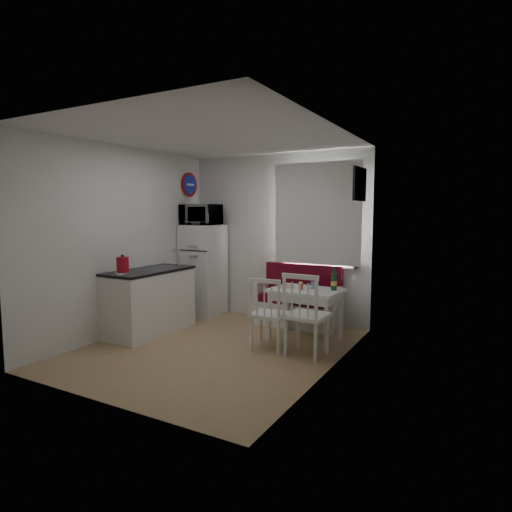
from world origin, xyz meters
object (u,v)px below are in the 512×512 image
at_px(bench, 299,306).
at_px(fridge, 203,270).
at_px(kettle, 123,265).
at_px(microwave, 201,215).
at_px(wine_bottle, 334,278).
at_px(kitchen_counter, 150,301).
at_px(dining_table, 306,295).
at_px(chair_right, 304,306).
at_px(chair_left, 266,306).

height_order(bench, fridge, fridge).
bearing_deg(bench, fridge, -176.25).
height_order(bench, kettle, kettle).
distance_m(microwave, wine_bottle, 2.54).
bearing_deg(fridge, wine_bottle, -9.65).
distance_m(kitchen_counter, kettle, 0.78).
xyz_separation_m(dining_table, kettle, (-2.00, -1.27, 0.42)).
bearing_deg(chair_right, fridge, 154.75).
bearing_deg(chair_right, dining_table, 112.43).
bearing_deg(kitchen_counter, dining_table, 19.81).
relative_size(kitchen_counter, chair_right, 2.46).
relative_size(kitchen_counter, wine_bottle, 4.23).
bearing_deg(bench, kettle, -130.97).
bearing_deg(bench, microwave, -174.55).
bearing_deg(fridge, microwave, -90.00).
bearing_deg(fridge, kitchen_counter, -90.90).
bearing_deg(wine_bottle, dining_table, -164.05).
height_order(kitchen_counter, fridge, fridge).
height_order(kitchen_counter, kettle, kitchen_counter).
relative_size(chair_right, microwave, 0.89).
relative_size(fridge, microwave, 2.47).
height_order(chair_right, fridge, fridge).
distance_m(bench, chair_right, 1.46).
distance_m(kitchen_counter, chair_left, 1.81).
height_order(fridge, kettle, fridge).
height_order(bench, dining_table, bench).
distance_m(dining_table, fridge, 2.10).
distance_m(dining_table, kettle, 2.41).
xyz_separation_m(kitchen_counter, dining_table, (2.05, 0.74, 0.15)).
relative_size(dining_table, chair_left, 1.94).
height_order(dining_table, wine_bottle, wine_bottle).
bearing_deg(wine_bottle, kettle, -149.69).
bearing_deg(chair_right, microwave, 155.75).
bearing_deg(microwave, dining_table, -12.62).
height_order(chair_left, kettle, kettle).
bearing_deg(kitchen_counter, chair_right, 1.65).
relative_size(bench, kettle, 5.12).
height_order(chair_left, microwave, microwave).
bearing_deg(fridge, chair_right, -27.30).
xyz_separation_m(kitchen_counter, kettle, (0.05, -0.54, 0.57)).
xyz_separation_m(chair_left, fridge, (-1.78, 1.17, 0.18)).
distance_m(chair_left, microwave, 2.37).
bearing_deg(microwave, bench, 5.45).
xyz_separation_m(fridge, kettle, (0.03, -1.78, 0.28)).
height_order(dining_table, chair_right, chair_right).
distance_m(bench, kettle, 2.60).
height_order(bench, microwave, microwave).
bearing_deg(kettle, microwave, 90.99).
xyz_separation_m(bench, microwave, (-1.67, -0.16, 1.35)).
distance_m(chair_left, kettle, 1.91).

